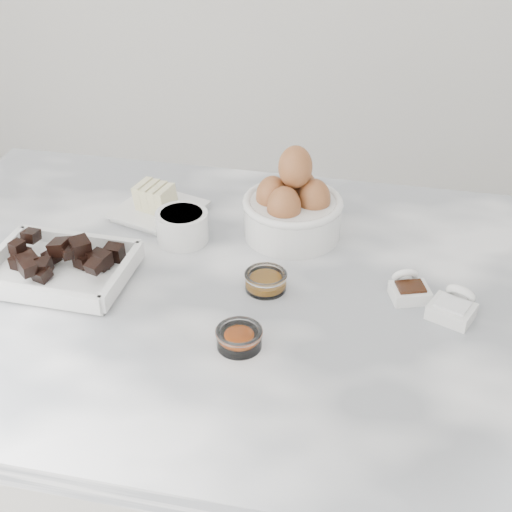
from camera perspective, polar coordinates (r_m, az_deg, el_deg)
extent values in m
cube|color=beige|center=(1.46, -1.07, -18.29)|extent=(1.10, 0.70, 0.90)
cube|color=white|center=(1.13, -1.31, -3.25)|extent=(1.20, 0.80, 0.04)
cube|color=white|center=(1.18, -15.36, -1.39)|extent=(0.22, 0.16, 0.01)
cube|color=white|center=(1.32, -7.80, 3.48)|extent=(0.16, 0.16, 0.01)
cube|color=white|center=(1.31, -7.82, 3.75)|extent=(0.17, 0.17, 0.00)
cylinder|color=white|center=(1.22, -5.92, 2.37)|extent=(0.09, 0.09, 0.05)
cylinder|color=white|center=(1.21, -5.98, 3.25)|extent=(0.07, 0.07, 0.01)
cylinder|color=white|center=(1.23, 2.92, 3.07)|extent=(0.17, 0.17, 0.07)
torus|color=white|center=(1.22, 2.96, 4.32)|extent=(0.17, 0.17, 0.01)
ellipsoid|color=#9D5532|center=(1.22, 4.64, 4.59)|extent=(0.06, 0.06, 0.07)
ellipsoid|color=#9D5532|center=(1.22, 1.32, 4.71)|extent=(0.06, 0.06, 0.07)
ellipsoid|color=#9D5532|center=(1.24, 3.43, 5.36)|extent=(0.06, 0.06, 0.07)
ellipsoid|color=#9D5532|center=(1.18, 2.40, 3.88)|extent=(0.06, 0.06, 0.07)
ellipsoid|color=#9D5532|center=(1.19, 3.17, 7.11)|extent=(0.06, 0.06, 0.07)
cylinder|color=white|center=(1.10, 0.78, -2.05)|extent=(0.06, 0.06, 0.03)
torus|color=white|center=(1.10, 0.79, -1.53)|extent=(0.07, 0.07, 0.01)
cylinder|color=orange|center=(1.11, 0.78, -2.24)|extent=(0.05, 0.05, 0.01)
cylinder|color=white|center=(1.00, -1.36, -6.61)|extent=(0.06, 0.06, 0.03)
torus|color=white|center=(0.99, -1.37, -6.06)|extent=(0.07, 0.07, 0.01)
ellipsoid|color=#E15306|center=(1.00, -1.36, -6.57)|extent=(0.04, 0.04, 0.02)
cube|color=white|center=(1.11, 12.20, -2.91)|extent=(0.07, 0.06, 0.02)
cube|color=black|center=(1.10, 12.27, -2.40)|extent=(0.05, 0.04, 0.00)
torus|color=white|center=(1.12, 11.84, -1.56)|extent=(0.05, 0.05, 0.04)
cube|color=white|center=(1.08, 15.36, -4.30)|extent=(0.08, 0.07, 0.02)
cube|color=white|center=(1.08, 15.46, -3.74)|extent=(0.06, 0.05, 0.00)
torus|color=white|center=(1.10, 16.06, -2.91)|extent=(0.06, 0.05, 0.05)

